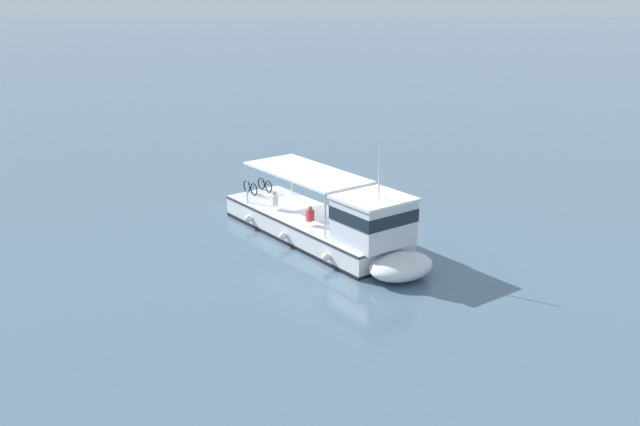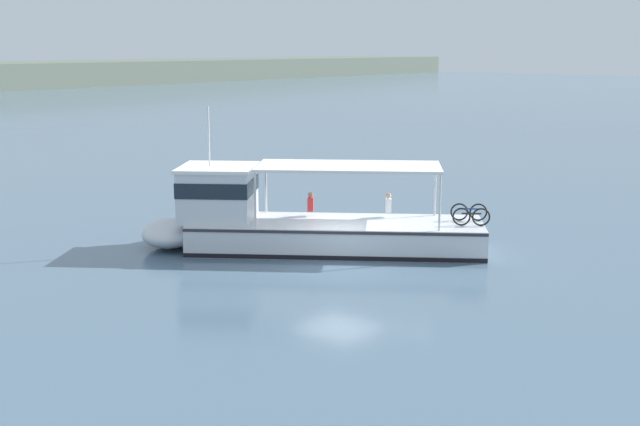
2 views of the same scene
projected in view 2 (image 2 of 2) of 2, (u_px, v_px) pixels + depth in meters
name	position (u px, v px, depth m)	size (l,w,h in m)	color
ground_plane	(339.00, 261.00, 29.56)	(400.00, 400.00, 0.00)	slate
ferry_main	(293.00, 223.00, 31.12)	(9.69, 12.26, 5.32)	silver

